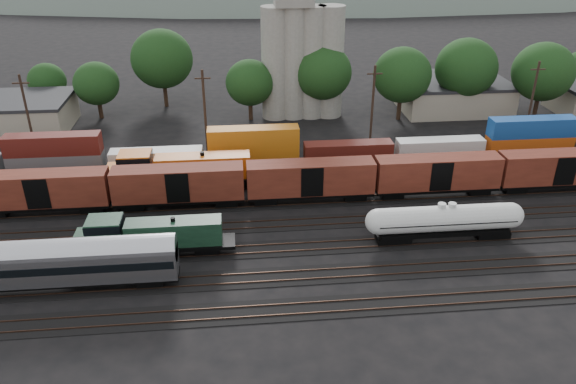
{
  "coord_description": "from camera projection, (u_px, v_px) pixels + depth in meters",
  "views": [
    {
      "loc": [
        -7.69,
        -54.1,
        31.74
      ],
      "look_at": [
        -2.2,
        2.0,
        3.0
      ],
      "focal_mm": 35.0,
      "sensor_mm": 36.0,
      "label": 1
    }
  ],
  "objects": [
    {
      "name": "distant_hills",
      "position": [
        290.0,
        14.0,
        305.0
      ],
      "size": [
        860.0,
        286.0,
        130.0
      ],
      "color": "#59665B",
      "rests_on": "ground"
    },
    {
      "name": "ground",
      "position": [
        309.0,
        223.0,
        63.06
      ],
      "size": [
        600.0,
        600.0,
        0.0
      ],
      "primitive_type": "plane",
      "color": "black"
    },
    {
      "name": "grain_silo",
      "position": [
        301.0,
        49.0,
        90.15
      ],
      "size": [
        13.4,
        5.0,
        29.0
      ],
      "color": "gray",
      "rests_on": "ground"
    },
    {
      "name": "tank_car_b",
      "position": [
        450.0,
        220.0,
        58.73
      ],
      "size": [
        15.8,
        2.83,
        4.14
      ],
      "color": "silver",
      "rests_on": "ground"
    },
    {
      "name": "green_locomotive",
      "position": [
        146.0,
        235.0,
        56.04
      ],
      "size": [
        15.87,
        2.8,
        4.2
      ],
      "color": "black",
      "rests_on": "ground"
    },
    {
      "name": "tracks",
      "position": [
        309.0,
        223.0,
        63.03
      ],
      "size": [
        180.0,
        33.2,
        0.2
      ],
      "color": "black",
      "rests_on": "ground"
    },
    {
      "name": "container_wall",
      "position": [
        379.0,
        146.0,
        76.11
      ],
      "size": [
        170.07,
        2.6,
        5.8
      ],
      "color": "black",
      "rests_on": "ground"
    },
    {
      "name": "passenger_coach",
      "position": [
        52.0,
        262.0,
        50.62
      ],
      "size": [
        22.35,
        2.76,
        5.08
      ],
      "color": "silver",
      "rests_on": "ground"
    },
    {
      "name": "tank_car_a",
      "position": [
        440.0,
        220.0,
        58.63
      ],
      "size": [
        15.9,
        2.85,
        4.17
      ],
      "color": "silver",
      "rests_on": "ground"
    },
    {
      "name": "tree_band",
      "position": [
        251.0,
        73.0,
        91.98
      ],
      "size": [
        165.1,
        22.77,
        13.46
      ],
      "color": "black",
      "rests_on": "ground"
    },
    {
      "name": "orange_locomotive",
      "position": [
        176.0,
        169.0,
        69.35
      ],
      "size": [
        19.35,
        3.23,
        4.84
      ],
      "color": "black",
      "rests_on": "ground"
    },
    {
      "name": "industrial_sheds",
      "position": [
        321.0,
        102.0,
        93.73
      ],
      "size": [
        119.38,
        17.26,
        5.1
      ],
      "color": "#9E937F",
      "rests_on": "ground"
    },
    {
      "name": "boxcar_string",
      "position": [
        245.0,
        181.0,
        65.47
      ],
      "size": [
        153.6,
        2.9,
        4.2
      ],
      "color": "black",
      "rests_on": "ground"
    },
    {
      "name": "utility_poles",
      "position": [
        290.0,
        108.0,
        79.74
      ],
      "size": [
        122.2,
        0.36,
        12.0
      ],
      "color": "black",
      "rests_on": "ground"
    }
  ]
}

